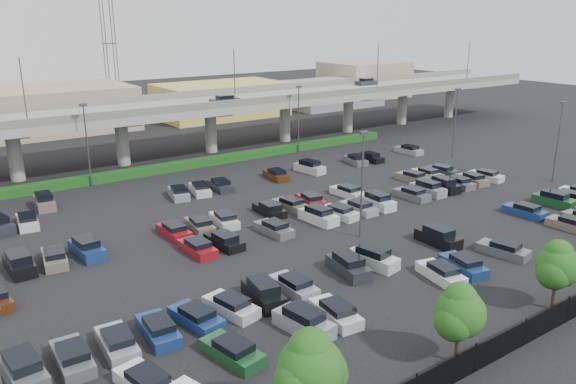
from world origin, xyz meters
The scene contains 9 objects.
ground centered at (0.00, 0.00, 0.00)m, with size 280.00×280.00×0.00m, color black.
overpass centered at (-0.25, 31.99, 6.97)m, with size 150.00×13.00×15.80m.
hedge centered at (0.00, 25.00, 0.55)m, with size 66.00×1.60×1.10m, color #124015.
fence centered at (-0.05, -28.00, 0.90)m, with size 70.00×0.10×2.00m.
tree_row centered at (0.70, -26.53, 3.52)m, with size 65.07×3.66×5.94m.
parked_cars centered at (-0.78, -4.46, 0.60)m, with size 62.83×41.60×1.67m.
light_poles centered at (-4.13, 2.00, 6.24)m, with size 66.90×48.38×10.30m.
distant_buildings centered at (12.38, 61.81, 3.74)m, with size 138.00×24.00×9.00m.
comm_tower centered at (4.00, 74.00, 15.61)m, with size 2.40×2.40×30.00m.
Camera 1 is at (-34.43, -45.09, 20.20)m, focal length 35.00 mm.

